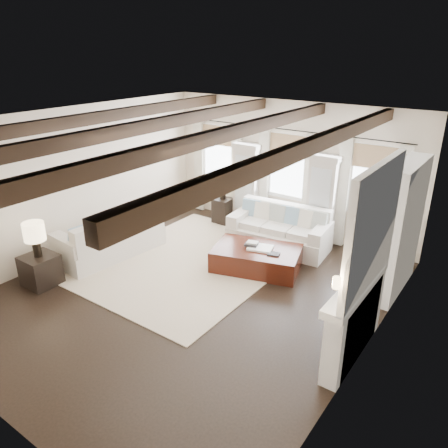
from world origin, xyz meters
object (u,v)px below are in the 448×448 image
Objects in this scene: sofa_back at (280,230)px; ottoman at (257,258)px; side_table_back at (223,211)px; side_table_front at (41,270)px; sofa_left at (112,238)px.

ottoman is at bearing -83.66° from sofa_back.
side_table_back is at bearing 124.36° from ottoman.
side_table_back is (1.01, 4.68, 0.02)m from side_table_front.
sofa_left is 3.69× the size of side_table_back.
sofa_left reaches higher than sofa_back.
side_table_back is at bearing 77.83° from side_table_front.
sofa_left is 1.69m from side_table_front.
side_table_front reaches higher than ottoman.
side_table_front is (-3.08, -3.00, 0.07)m from ottoman.
ottoman is (0.14, -1.25, -0.17)m from sofa_back.
sofa_back is at bearing 79.72° from ottoman.
side_table_back reaches higher than side_table_front.
sofa_left is 1.38× the size of ottoman.
sofa_back reaches higher than ottoman.
sofa_back is 1.98m from side_table_back.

